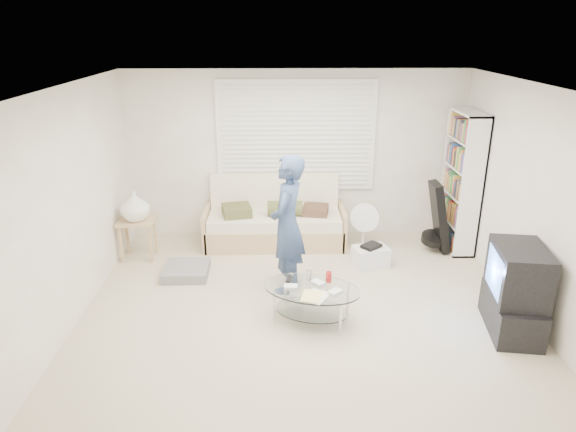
{
  "coord_description": "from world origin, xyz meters",
  "views": [
    {
      "loc": [
        -0.29,
        -5.22,
        3.08
      ],
      "look_at": [
        -0.16,
        0.3,
        1.01
      ],
      "focal_mm": 32.0,
      "sensor_mm": 36.0,
      "label": 1
    }
  ],
  "objects_px": {
    "tv_unit": "(515,291)",
    "bookshelf": "(461,182)",
    "futon_sofa": "(275,222)",
    "coffee_table": "(312,294)"
  },
  "relations": [
    {
      "from": "tv_unit",
      "to": "bookshelf",
      "type": "bearing_deg",
      "value": 86.76
    },
    {
      "from": "futon_sofa",
      "to": "tv_unit",
      "type": "distance_m",
      "value": 3.49
    },
    {
      "from": "bookshelf",
      "to": "tv_unit",
      "type": "xyz_separation_m",
      "value": [
        -0.13,
        -2.21,
        -0.52
      ]
    },
    {
      "from": "coffee_table",
      "to": "tv_unit",
      "type": "bearing_deg",
      "value": -6.65
    },
    {
      "from": "futon_sofa",
      "to": "coffee_table",
      "type": "distance_m",
      "value": 2.2
    },
    {
      "from": "bookshelf",
      "to": "tv_unit",
      "type": "distance_m",
      "value": 2.28
    },
    {
      "from": "futon_sofa",
      "to": "coffee_table",
      "type": "bearing_deg",
      "value": -79.3
    },
    {
      "from": "tv_unit",
      "to": "coffee_table",
      "type": "distance_m",
      "value": 2.13
    },
    {
      "from": "futon_sofa",
      "to": "tv_unit",
      "type": "xyz_separation_m",
      "value": [
        2.52,
        -2.41,
        0.14
      ]
    },
    {
      "from": "futon_sofa",
      "to": "bookshelf",
      "type": "xyz_separation_m",
      "value": [
        2.65,
        -0.2,
        0.66
      ]
    }
  ]
}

